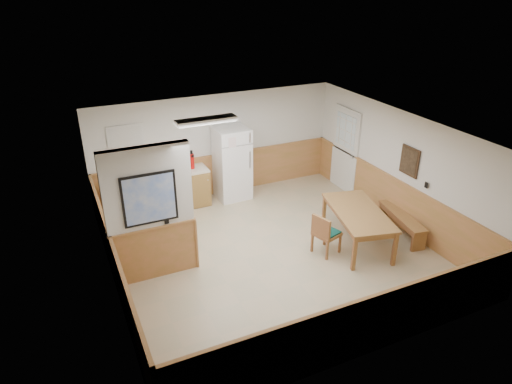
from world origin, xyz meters
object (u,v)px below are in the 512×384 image
dining_bench (402,219)px  dining_chair (324,232)px  dining_table (358,215)px  soap_bottle (124,175)px  fire_extinguisher (192,161)px  refrigerator (232,164)px

dining_bench → dining_chair: dining_chair is taller
dining_table → soap_bottle: size_ratio=10.35×
soap_bottle → dining_table: bearing=-38.4°
dining_table → dining_bench: bearing=10.4°
fire_extinguisher → dining_table: bearing=-38.4°
dining_table → soap_bottle: 5.09m
refrigerator → fire_extinguisher: size_ratio=4.01×
dining_chair → soap_bottle: size_ratio=4.38×
dining_chair → soap_bottle: (-3.17, 3.19, 0.50)m
refrigerator → dining_chair: 3.20m
refrigerator → soap_bottle: bearing=176.6°
fire_extinguisher → dining_chair: bearing=-49.2°
refrigerator → dining_table: 3.41m
soap_bottle → dining_chair: bearing=-45.2°
refrigerator → fire_extinguisher: refrigerator is taller
refrigerator → dining_chair: refrigerator is taller
dining_table → fire_extinguisher: (-2.43, 3.14, 0.43)m
dining_table → dining_bench: (1.10, -0.06, -0.32)m
fire_extinguisher → soap_bottle: 1.55m
dining_bench → dining_chair: size_ratio=1.76×
fire_extinguisher → soap_bottle: fire_extinguisher is taller
dining_table → fire_extinguisher: fire_extinguisher is taller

